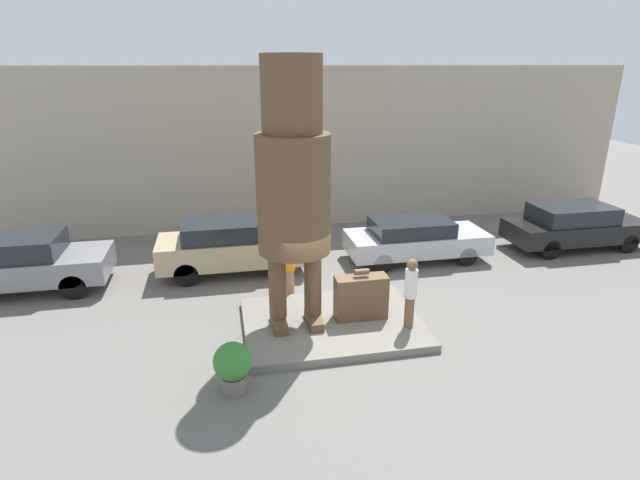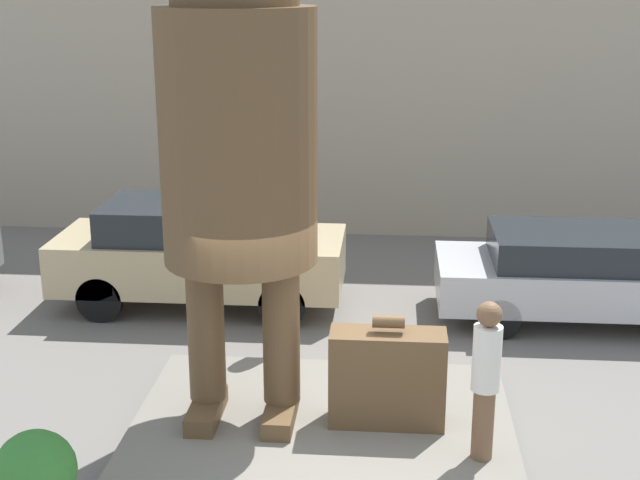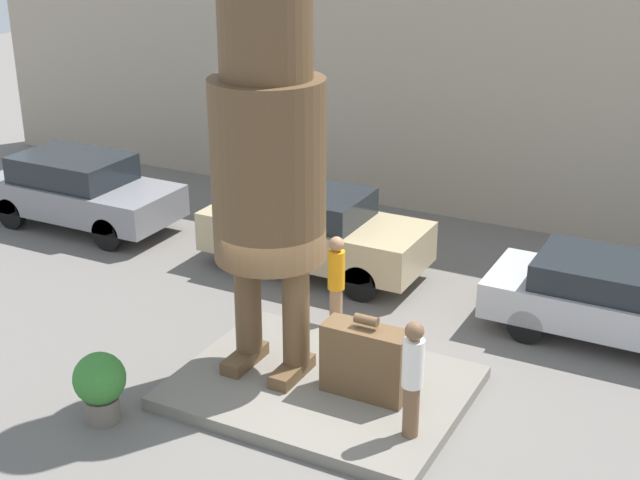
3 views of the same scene
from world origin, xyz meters
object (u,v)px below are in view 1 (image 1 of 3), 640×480
(parked_car_silver, at_px, (415,238))
(planter_pot, at_px, (233,365))
(giant_suitcase, at_px, (361,297))
(parked_car_grey, at_px, (23,262))
(parked_car_black, at_px, (575,225))
(statue_figure, at_px, (293,177))
(worker_hivis, at_px, (290,264))
(parked_car_tan, at_px, (230,245))
(tourist, at_px, (411,290))

(parked_car_silver, distance_m, planter_pot, 8.45)
(giant_suitcase, bearing_deg, parked_car_grey, 156.59)
(parked_car_grey, relative_size, parked_car_black, 0.92)
(statue_figure, relative_size, worker_hivis, 3.56)
(statue_figure, height_order, parked_car_tan, statue_figure)
(parked_car_silver, bearing_deg, parked_car_tan, 178.53)
(parked_car_grey, distance_m, planter_pot, 8.04)
(statue_figure, bearing_deg, tourist, -15.70)
(parked_car_silver, distance_m, worker_hivis, 4.74)
(planter_pot, bearing_deg, parked_car_tan, 88.34)
(parked_car_tan, bearing_deg, parked_car_black, -0.98)
(statue_figure, height_order, parked_car_silver, statue_figure)
(worker_hivis, bearing_deg, giant_suitcase, -53.32)
(parked_car_grey, xyz_separation_m, parked_car_silver, (11.57, 0.05, -0.12))
(parked_car_tan, bearing_deg, worker_hivis, -52.77)
(parked_car_black, bearing_deg, parked_car_silver, 179.51)
(tourist, distance_m, parked_car_tan, 6.09)
(tourist, height_order, worker_hivis, tourist)
(parked_car_silver, height_order, worker_hivis, worker_hivis)
(planter_pot, bearing_deg, worker_hivis, 67.13)
(tourist, distance_m, worker_hivis, 3.58)
(parked_car_silver, bearing_deg, tourist, -113.21)
(parked_car_tan, height_order, parked_car_silver, parked_car_tan)
(parked_car_grey, height_order, parked_car_black, parked_car_grey)
(giant_suitcase, height_order, worker_hivis, worker_hivis)
(tourist, distance_m, planter_pot, 4.40)
(tourist, relative_size, parked_car_silver, 0.38)
(giant_suitcase, xyz_separation_m, parked_car_black, (8.70, 3.75, 0.07))
(statue_figure, distance_m, tourist, 3.74)
(parked_car_black, bearing_deg, planter_pot, -153.77)
(giant_suitcase, distance_m, worker_hivis, 2.43)
(giant_suitcase, bearing_deg, parked_car_silver, 52.63)
(parked_car_black, bearing_deg, parked_car_tan, 179.02)
(statue_figure, height_order, giant_suitcase, statue_figure)
(giant_suitcase, distance_m, tourist, 1.26)
(parked_car_silver, height_order, planter_pot, parked_car_silver)
(statue_figure, xyz_separation_m, giant_suitcase, (1.59, -0.05, -3.00))
(parked_car_black, xyz_separation_m, worker_hivis, (-10.15, -1.81, 0.12))
(giant_suitcase, bearing_deg, parked_car_tan, 126.96)
(tourist, distance_m, parked_car_silver, 4.88)
(statue_figure, bearing_deg, giant_suitcase, -1.91)
(parked_car_tan, bearing_deg, giant_suitcase, -53.04)
(statue_figure, xyz_separation_m, parked_car_tan, (-1.38, 3.90, -2.87))
(tourist, bearing_deg, parked_car_silver, 66.79)
(parked_car_black, distance_m, planter_pot, 13.21)
(parked_car_grey, xyz_separation_m, planter_pot, (5.52, -5.84, -0.26))
(statue_figure, xyz_separation_m, planter_pot, (-1.56, -2.14, -3.15))
(statue_figure, height_order, worker_hivis, statue_figure)
(statue_figure, xyz_separation_m, parked_car_silver, (4.50, 3.75, -3.01))
(parked_car_black, distance_m, worker_hivis, 10.31)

